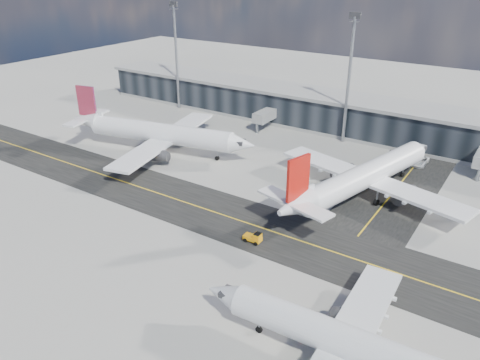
{
  "coord_description": "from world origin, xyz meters",
  "views": [
    {
      "loc": [
        36.79,
        -51.48,
        38.81
      ],
      "look_at": [
        -2.67,
        8.22,
        5.0
      ],
      "focal_mm": 35.0,
      "sensor_mm": 36.0,
      "label": 1
    }
  ],
  "objects": [
    {
      "name": "ground",
      "position": [
        0.0,
        0.0,
        0.0
      ],
      "size": [
        300.0,
        300.0,
        0.0
      ],
      "primitive_type": "plane",
      "color": "gray",
      "rests_on": "ground"
    },
    {
      "name": "taxiway_lanes",
      "position": [
        3.91,
        10.74,
        0.01
      ],
      "size": [
        180.0,
        63.0,
        0.03
      ],
      "color": "black",
      "rests_on": "ground"
    },
    {
      "name": "terminal_concourse",
      "position": [
        0.04,
        54.93,
        4.09
      ],
      "size": [
        152.0,
        19.8,
        8.8
      ],
      "color": "black",
      "rests_on": "ground"
    },
    {
      "name": "floodlight_masts",
      "position": [
        0.0,
        48.0,
        15.61
      ],
      "size": [
        102.5,
        0.7,
        28.9
      ],
      "color": "gray",
      "rests_on": "ground"
    },
    {
      "name": "airliner_af",
      "position": [
        -31.66,
        19.56,
        4.36
      ],
      "size": [
        44.27,
        38.01,
        13.2
      ],
      "rotation": [
        0.0,
        0.0,
        -1.35
      ],
      "color": "white",
      "rests_on": "ground"
    },
    {
      "name": "airliner_redtail",
      "position": [
        13.93,
        22.74,
        4.27
      ],
      "size": [
        37.15,
        43.19,
        12.94
      ],
      "rotation": [
        0.0,
        0.0,
        -0.25
      ],
      "color": "white",
      "rests_on": "ground"
    },
    {
      "name": "airliner_near",
      "position": [
        27.26,
        -15.5,
        3.53
      ],
      "size": [
        36.05,
        30.71,
        10.69
      ],
      "rotation": [
        0.0,
        0.0,
        1.61
      ],
      "color": "silver",
      "rests_on": "ground"
    },
    {
      "name": "baggage_tug",
      "position": [
        5.5,
        -0.28,
        0.87
      ],
      "size": [
        2.81,
        1.48,
        1.75
      ],
      "rotation": [
        0.0,
        0.0,
        -1.55
      ],
      "color": "orange",
      "rests_on": "ground"
    },
    {
      "name": "service_van",
      "position": [
        18.68,
        44.0,
        0.79
      ],
      "size": [
        2.84,
        5.78,
        1.58
      ],
      "primitive_type": "imported",
      "rotation": [
        0.0,
        0.0,
        -0.04
      ],
      "color": "white",
      "rests_on": "ground"
    }
  ]
}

